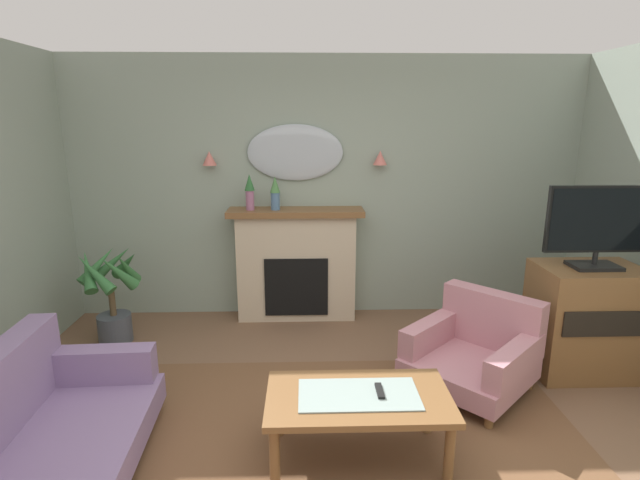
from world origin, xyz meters
TOP-DOWN VIEW (x-y plane):
  - wall_back at (0.00, 2.63)m, footprint 6.21×0.10m
  - patterned_rug at (0.00, 0.20)m, footprint 3.20×2.40m
  - fireplace at (-0.31, 2.41)m, footprint 1.36×0.36m
  - mantel_vase_right at (-0.76, 2.38)m, footprint 0.10×0.10m
  - mantel_vase_left at (-0.51, 2.38)m, footprint 0.10×0.10m
  - wall_mirror at (-0.31, 2.55)m, footprint 0.96×0.06m
  - wall_sconce_left at (-1.16, 2.50)m, footprint 0.14×0.14m
  - wall_sconce_right at (0.54, 2.50)m, footprint 0.14×0.14m
  - coffee_table at (0.10, 0.18)m, footprint 1.10×0.60m
  - tv_remote at (0.22, 0.20)m, footprint 0.04×0.16m
  - floral_couch at (-1.71, -0.11)m, footprint 0.94×1.75m
  - armchair_beside_couch at (1.10, 1.01)m, footprint 1.15×1.14m
  - tv_cabinet at (2.05, 1.21)m, footprint 0.80×0.57m
  - tv_flatscreen at (2.05, 1.19)m, footprint 0.84×0.24m
  - potted_plant_tall_palm at (-2.00, 1.88)m, footprint 0.61×0.60m

SIDE VIEW (x-z plane):
  - patterned_rug at x=0.00m, z-range 0.00..0.01m
  - armchair_beside_couch at x=1.10m, z-range -0.05..0.66m
  - floral_couch at x=-1.71m, z-range -0.06..0.70m
  - coffee_table at x=0.10m, z-range 0.16..0.61m
  - tv_cabinet at x=2.05m, z-range 0.00..0.90m
  - tv_remote at x=0.22m, z-range 0.44..0.46m
  - potted_plant_tall_palm at x=-2.00m, z-range 0.03..0.95m
  - fireplace at x=-0.31m, z-range -0.01..1.15m
  - tv_flatscreen at x=2.05m, z-range 0.92..1.57m
  - wall_back at x=0.00m, z-range 0.00..2.66m
  - mantel_vase_left at x=-0.51m, z-range 1.17..1.50m
  - mantel_vase_right at x=-0.76m, z-range 1.18..1.53m
  - wall_sconce_left at x=-1.16m, z-range 1.59..1.73m
  - wall_sconce_right at x=0.54m, z-range 1.59..1.73m
  - wall_mirror at x=-0.31m, z-range 1.43..1.99m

